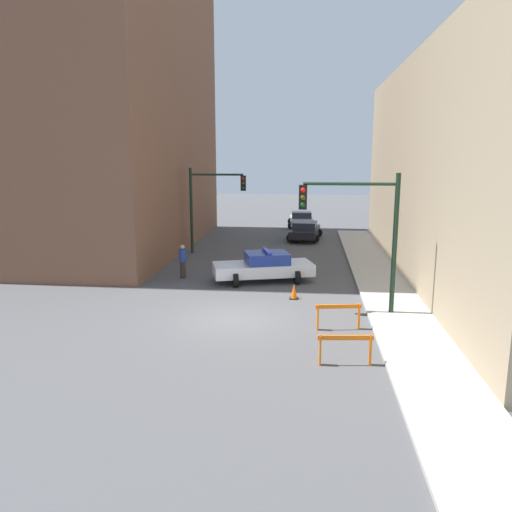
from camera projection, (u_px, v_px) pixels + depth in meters
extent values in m
plane|color=#4C4C4F|center=(232.00, 319.00, 18.38)|extent=(120.00, 120.00, 0.00)
cube|color=#B2ADA3|center=(405.00, 324.00, 17.73)|extent=(2.40, 44.00, 0.12)
cube|color=brown|center=(74.00, 69.00, 31.05)|extent=(14.00, 20.00, 22.41)
cylinder|color=black|center=(395.00, 244.00, 18.35)|extent=(0.18, 0.18, 5.20)
cylinder|color=black|center=(350.00, 184.00, 18.09)|extent=(3.40, 0.12, 0.12)
cube|color=black|center=(303.00, 197.00, 18.36)|extent=(0.30, 0.22, 0.90)
sphere|color=red|center=(303.00, 190.00, 18.16)|extent=(0.18, 0.18, 0.18)
sphere|color=#4C3D0C|center=(303.00, 198.00, 18.22)|extent=(0.18, 0.18, 0.18)
sphere|color=#0C4219|center=(303.00, 205.00, 18.27)|extent=(0.18, 0.18, 0.18)
cylinder|color=black|center=(191.00, 211.00, 30.38)|extent=(0.18, 0.18, 5.20)
cylinder|color=black|center=(217.00, 175.00, 29.77)|extent=(3.20, 0.12, 0.12)
cube|color=black|center=(243.00, 183.00, 29.71)|extent=(0.30, 0.22, 0.90)
sphere|color=red|center=(243.00, 179.00, 29.51)|extent=(0.18, 0.18, 0.18)
sphere|color=#4C3D0C|center=(243.00, 183.00, 29.56)|extent=(0.18, 0.18, 0.18)
sphere|color=#0C4219|center=(243.00, 188.00, 29.62)|extent=(0.18, 0.18, 0.18)
cube|color=white|center=(263.00, 269.00, 23.82)|extent=(5.03, 3.10, 0.55)
cube|color=navy|center=(267.00, 258.00, 23.75)|extent=(2.35, 2.12, 0.52)
cylinder|color=black|center=(235.00, 280.00, 22.80)|extent=(0.40, 0.70, 0.66)
cylinder|color=black|center=(231.00, 272.00, 24.45)|extent=(0.40, 0.70, 0.66)
cylinder|color=black|center=(297.00, 277.00, 23.31)|extent=(0.40, 0.70, 0.66)
cylinder|color=black|center=(288.00, 269.00, 24.95)|extent=(0.40, 0.70, 0.66)
cube|color=#2633BF|center=(267.00, 251.00, 23.69)|extent=(0.58, 1.38, 0.12)
cube|color=black|center=(305.00, 232.00, 35.55)|extent=(2.22, 4.46, 0.52)
cube|color=#232833|center=(305.00, 225.00, 35.29)|extent=(1.76, 1.96, 0.48)
cylinder|color=black|center=(296.00, 232.00, 37.05)|extent=(0.64, 0.28, 0.62)
cylinder|color=black|center=(318.00, 233.00, 36.72)|extent=(0.64, 0.28, 0.62)
cylinder|color=black|center=(291.00, 238.00, 34.49)|extent=(0.64, 0.28, 0.62)
cylinder|color=black|center=(315.00, 239.00, 34.16)|extent=(0.64, 0.28, 0.62)
cube|color=silver|center=(301.00, 220.00, 41.74)|extent=(2.00, 4.38, 0.52)
cube|color=#232833|center=(301.00, 215.00, 41.47)|extent=(1.67, 1.88, 0.48)
cylinder|color=black|center=(291.00, 221.00, 43.15)|extent=(0.63, 0.25, 0.62)
cylinder|color=black|center=(310.00, 222.00, 43.05)|extent=(0.63, 0.25, 0.62)
cylinder|color=black|center=(292.00, 226.00, 40.54)|extent=(0.63, 0.25, 0.62)
cylinder|color=black|center=(312.00, 226.00, 40.44)|extent=(0.63, 0.25, 0.62)
cylinder|color=#382D23|center=(183.00, 270.00, 24.50)|extent=(0.29, 0.29, 0.82)
cylinder|color=navy|center=(183.00, 255.00, 24.36)|extent=(0.37, 0.37, 0.62)
sphere|color=tan|center=(182.00, 247.00, 24.28)|extent=(0.23, 0.23, 0.22)
cube|color=orange|center=(346.00, 338.00, 14.22)|extent=(1.60, 0.21, 0.14)
cube|color=orange|center=(320.00, 350.00, 14.30)|extent=(0.07, 0.16, 0.90)
cube|color=orange|center=(370.00, 350.00, 14.30)|extent=(0.07, 0.16, 0.90)
cube|color=orange|center=(339.00, 306.00, 17.16)|extent=(1.59, 0.30, 0.14)
cube|color=orange|center=(318.00, 317.00, 17.20)|extent=(0.07, 0.17, 0.90)
cube|color=orange|center=(359.00, 317.00, 17.27)|extent=(0.07, 0.17, 0.90)
cube|color=black|center=(294.00, 298.00, 21.01)|extent=(0.36, 0.36, 0.04)
cone|color=#F2600C|center=(294.00, 291.00, 20.95)|extent=(0.28, 0.28, 0.62)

